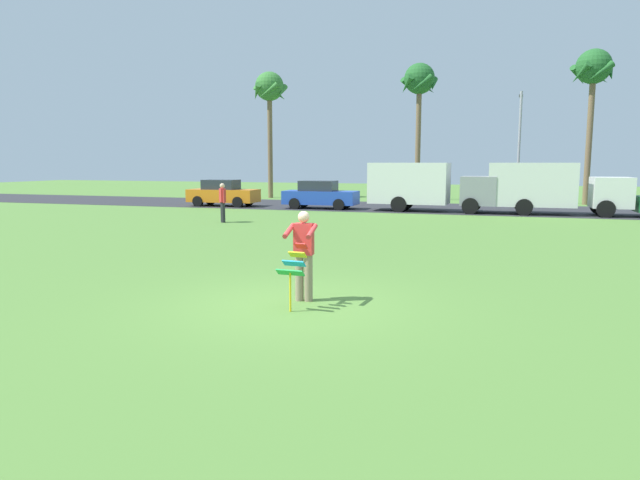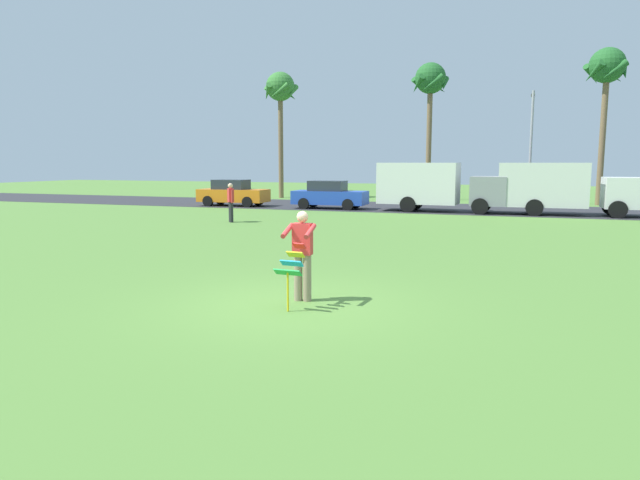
% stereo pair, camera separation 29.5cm
% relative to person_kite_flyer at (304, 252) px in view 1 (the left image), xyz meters
% --- Properties ---
extents(ground_plane, '(120.00, 120.00, 0.00)m').
position_rel_person_kite_flyer_xyz_m(ground_plane, '(-0.11, -0.31, -0.95)').
color(ground_plane, '#568438').
extents(road_strip, '(120.00, 8.00, 0.01)m').
position_rel_person_kite_flyer_xyz_m(road_strip, '(-0.11, 23.27, -0.95)').
color(road_strip, '#2D2D33').
rests_on(road_strip, ground).
extents(person_kite_flyer, '(0.58, 0.68, 1.73)m').
position_rel_person_kite_flyer_xyz_m(person_kite_flyer, '(0.00, 0.00, 0.00)').
color(person_kite_flyer, gray).
rests_on(person_kite_flyer, ground).
extents(kite_held, '(0.52, 0.65, 1.18)m').
position_rel_person_kite_flyer_xyz_m(kite_held, '(0.04, -0.64, -0.15)').
color(kite_held, red).
rests_on(kite_held, ground).
extents(parked_car_orange, '(4.25, 1.93, 1.60)m').
position_rel_person_kite_flyer_xyz_m(parked_car_orange, '(-12.62, 20.87, -0.18)').
color(parked_car_orange, orange).
rests_on(parked_car_orange, ground).
extents(parked_car_blue, '(4.22, 1.87, 1.60)m').
position_rel_person_kite_flyer_xyz_m(parked_car_blue, '(-6.42, 20.87, -0.18)').
color(parked_car_blue, '#2347B7').
rests_on(parked_car_blue, ground).
extents(parked_truck_grey_van, '(6.77, 2.28, 2.62)m').
position_rel_person_kite_flyer_xyz_m(parked_truck_grey_van, '(-0.50, 20.87, 0.46)').
color(parked_truck_grey_van, gray).
rests_on(parked_truck_grey_van, ground).
extents(parked_truck_white_box, '(6.74, 2.20, 2.62)m').
position_rel_person_kite_flyer_xyz_m(parked_truck_white_box, '(5.75, 20.87, 0.46)').
color(parked_truck_white_box, silver).
rests_on(parked_truck_white_box, ground).
extents(palm_tree_left_near, '(2.58, 2.71, 9.21)m').
position_rel_person_kite_flyer_xyz_m(palm_tree_left_near, '(-13.05, 29.30, 6.78)').
color(palm_tree_left_near, brown).
rests_on(palm_tree_left_near, ground).
extents(palm_tree_right_near, '(2.58, 2.71, 9.40)m').
position_rel_person_kite_flyer_xyz_m(palm_tree_right_near, '(-2.24, 30.17, 6.96)').
color(palm_tree_right_near, brown).
rests_on(palm_tree_right_near, ground).
extents(palm_tree_centre_far, '(2.58, 2.71, 9.48)m').
position_rel_person_kite_flyer_xyz_m(palm_tree_centre_far, '(8.50, 28.98, 7.04)').
color(palm_tree_centre_far, brown).
rests_on(palm_tree_centre_far, ground).
extents(streetlight_pole, '(0.24, 1.65, 7.00)m').
position_rel_person_kite_flyer_xyz_m(streetlight_pole, '(4.39, 28.04, 3.05)').
color(streetlight_pole, '#9E9EA3').
rests_on(streetlight_pole, ground).
extents(person_walker_near, '(0.41, 0.45, 1.73)m').
position_rel_person_kite_flyer_xyz_m(person_walker_near, '(-8.20, 12.40, -0.02)').
color(person_walker_near, '#26262B').
rests_on(person_walker_near, ground).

